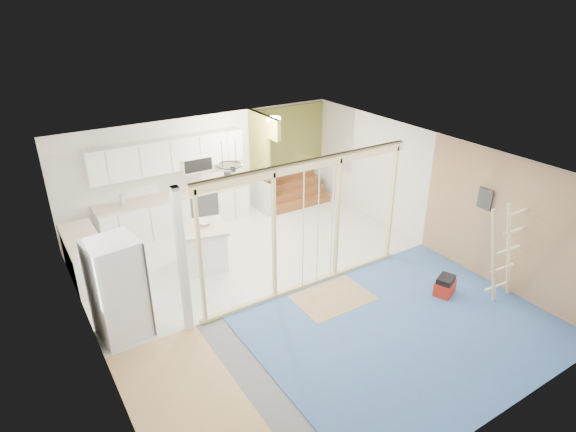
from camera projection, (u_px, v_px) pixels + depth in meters
room at (293, 231)px, 8.66m from camera, size 7.01×8.01×2.61m
floor_overlays at (294, 288)px, 9.29m from camera, size 7.00×8.00×0.03m
stud_frame at (280, 219)px, 8.40m from camera, size 4.66×0.14×2.60m
base_cabinets at (152, 224)px, 10.81m from camera, size 4.45×2.24×0.93m
upper_cabinets at (172, 156)px, 10.96m from camera, size 3.60×0.41×0.85m
green_partition at (283, 171)px, 12.60m from camera, size 2.25×1.51×2.60m
pot_rack at (230, 168)px, 9.67m from camera, size 0.52×0.52×0.72m
sheathing_panel at (511, 227)px, 8.82m from camera, size 0.02×4.00×2.60m
electrical_panel at (485, 199)px, 9.11m from camera, size 0.04×0.30×0.40m
ceiling_light at (274, 119)px, 11.11m from camera, size 0.32×0.32×0.08m
fridge at (118, 289)px, 7.71m from camera, size 0.85×0.83×1.76m
island at (204, 247)px, 9.87m from camera, size 1.12×1.12×0.91m
bowl at (205, 223)px, 9.77m from camera, size 0.36×0.36×0.07m
soap_bottle_a at (122, 198)px, 10.57m from camera, size 0.14×0.14×0.33m
soap_bottle_b at (236, 177)px, 11.96m from camera, size 0.10×0.10×0.20m
toolbox at (445, 286)px, 9.04m from camera, size 0.49×0.43×0.39m
ladder at (503, 253)px, 8.59m from camera, size 1.02×0.17×1.91m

